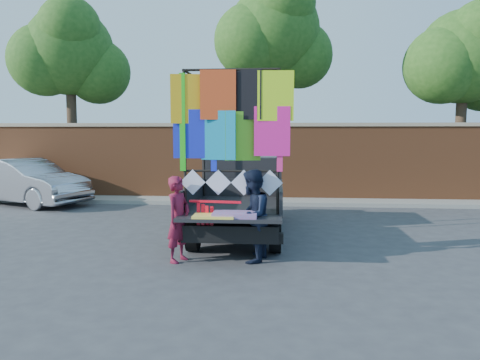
# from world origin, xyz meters

# --- Properties ---
(ground) EXTENTS (90.00, 90.00, 0.00)m
(ground) POSITION_xyz_m (0.00, 0.00, 0.00)
(ground) COLOR #38383A
(ground) RESTS_ON ground
(brick_wall) EXTENTS (30.00, 0.45, 2.61)m
(brick_wall) POSITION_xyz_m (0.00, 7.00, 1.33)
(brick_wall) COLOR brown
(brick_wall) RESTS_ON ground
(curb) EXTENTS (30.00, 1.20, 0.12)m
(curb) POSITION_xyz_m (0.00, 6.30, 0.06)
(curb) COLOR gray
(curb) RESTS_ON ground
(tree_left) EXTENTS (4.20, 3.30, 7.05)m
(tree_left) POSITION_xyz_m (-6.48, 8.12, 5.12)
(tree_left) COLOR #38281C
(tree_left) RESTS_ON ground
(tree_mid) EXTENTS (4.20, 3.30, 7.73)m
(tree_mid) POSITION_xyz_m (1.02, 8.12, 5.70)
(tree_mid) COLOR #38281C
(tree_mid) RESTS_ON ground
(tree_right) EXTENTS (4.20, 3.30, 6.62)m
(tree_right) POSITION_xyz_m (7.52, 8.12, 4.75)
(tree_right) COLOR #38281C
(tree_right) RESTS_ON ground
(pickup_truck) EXTENTS (2.18, 5.46, 3.44)m
(pickup_truck) POSITION_xyz_m (0.33, 2.26, 0.87)
(pickup_truck) COLOR black
(pickup_truck) RESTS_ON ground
(sedan) EXTENTS (4.68, 3.15, 1.46)m
(sedan) POSITION_xyz_m (-6.85, 5.45, 0.73)
(sedan) COLOR #A5A6AB
(sedan) RESTS_ON ground
(woman) EXTENTS (0.56, 0.66, 1.54)m
(woman) POSITION_xyz_m (-0.59, -0.64, 0.77)
(woman) COLOR maroon
(woman) RESTS_ON ground
(man) EXTENTS (0.78, 0.92, 1.66)m
(man) POSITION_xyz_m (0.72, -0.55, 0.83)
(man) COLOR black
(man) RESTS_ON ground
(streamer_bundle) EXTENTS (0.95, 0.14, 0.65)m
(streamer_bundle) POSITION_xyz_m (-0.04, -0.61, 0.90)
(streamer_bundle) COLOR red
(streamer_bundle) RESTS_ON ground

